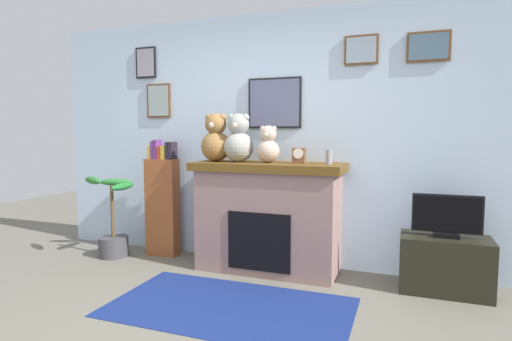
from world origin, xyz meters
TOP-DOWN VIEW (x-y plane):
  - back_wall at (-0.00, 2.00)m, footprint 5.20×0.15m
  - fireplace at (0.08, 1.66)m, footprint 1.49×0.61m
  - bookshelf at (-1.19, 1.74)m, footprint 0.36×0.16m
  - potted_plant at (-1.68, 1.49)m, footprint 0.47×0.55m
  - tv_stand at (1.69, 1.64)m, footprint 0.73×0.40m
  - television at (1.69, 1.64)m, footprint 0.56×0.14m
  - area_rug at (0.08, 0.71)m, footprint 1.90×1.06m
  - candle_jar at (0.68, 1.64)m, footprint 0.06×0.06m
  - mantel_clock at (0.40, 1.64)m, footprint 0.12×0.09m
  - teddy_bear_tan at (-0.48, 1.64)m, footprint 0.30×0.30m
  - teddy_bear_grey at (-0.23, 1.64)m, footprint 0.30×0.30m
  - teddy_bear_brown at (0.08, 1.64)m, footprint 0.22×0.22m

SIDE VIEW (x-z plane):
  - area_rug at x=0.08m, z-range 0.00..0.01m
  - tv_stand at x=1.69m, z-range 0.00..0.48m
  - potted_plant at x=-1.68m, z-range -0.14..0.76m
  - fireplace at x=0.08m, z-range 0.01..1.09m
  - bookshelf at x=-1.19m, z-range -0.05..1.25m
  - television at x=1.69m, z-range 0.47..0.84m
  - candle_jar at x=0.68m, z-range 1.08..1.22m
  - mantel_clock at x=0.40m, z-range 1.08..1.23m
  - teddy_bear_brown at x=0.08m, z-range 1.06..1.42m
  - teddy_bear_grey at x=-0.23m, z-range 1.06..1.54m
  - teddy_bear_tan at x=-0.48m, z-range 1.06..1.54m
  - back_wall at x=0.00m, z-range 0.01..2.61m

